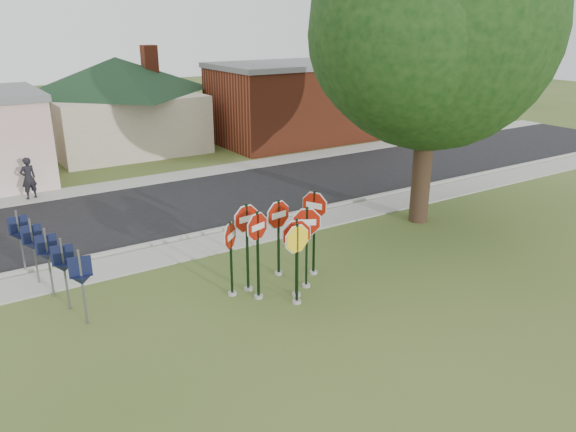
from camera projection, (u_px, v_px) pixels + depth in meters
ground at (308, 311)px, 14.66m from camera, size 120.00×120.00×0.00m
sidewalk_near at (215, 243)px, 19.02m from camera, size 60.00×1.60×0.06m
road at (166, 208)px, 22.59m from camera, size 60.00×7.00×0.04m
sidewalk_far at (132, 183)px, 25.99m from camera, size 60.00×1.60×0.06m
curb at (203, 233)px, 19.79m from camera, size 60.00×0.20×0.14m
stop_sign_center at (297, 247)px, 15.01m from camera, size 1.13×0.24×2.39m
stop_sign_yellow at (297, 254)px, 14.62m from camera, size 1.06×0.24×2.38m
stop_sign_left at (258, 243)px, 14.84m from camera, size 1.00×0.34×2.61m
stop_sign_right at (307, 236)px, 15.51m from camera, size 0.98×0.52×2.51m
stop_sign_back_right at (278, 227)px, 16.28m from camera, size 1.12×0.24×2.46m
stop_sign_back_left at (247, 235)px, 15.27m from camera, size 1.06×0.24×2.67m
stop_sign_far_right at (314, 220)px, 16.28m from camera, size 0.52×0.99×2.71m
stop_sign_far_left at (231, 249)px, 15.09m from camera, size 0.78×0.69×2.27m
route_sign_row at (48, 255)px, 15.07m from camera, size 1.43×4.63×2.00m
building_house at (118, 85)px, 31.92m from camera, size 11.60×11.60×6.20m
building_brick at (297, 101)px, 34.66m from camera, size 10.20×6.20×4.75m
oak_tree at (434, 25)px, 18.93m from camera, size 12.08×11.48×11.28m
bg_tree_right at (350, 41)px, 44.66m from camera, size 5.60×5.60×8.40m
pedestrian at (28, 178)px, 23.40m from camera, size 0.74×0.59×1.77m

